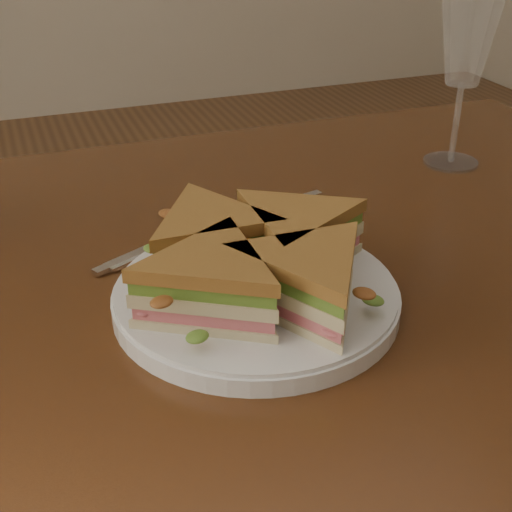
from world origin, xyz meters
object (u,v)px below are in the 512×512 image
Objects in this scene: sandwich_wedges at (256,261)px; table at (224,364)px; plate at (256,298)px; knife at (175,239)px; wine_glass at (467,43)px; spoon at (222,221)px.

table is at bearing 105.58° from sandwich_wedges.
sandwich_wedges is (0.00, -0.00, 0.04)m from plate.
knife is (-0.04, 0.14, -0.04)m from sandwich_wedges.
sandwich_wedges reaches higher than plate.
wine_glass is (0.36, 0.23, 0.11)m from sandwich_wedges.
wine_glass is (0.37, 0.18, 0.25)m from table.
spoon reaches higher than knife.
sandwich_wedges is at bearing -57.99° from plate.
table is 0.15m from sandwich_wedges.
spoon is at bearing -6.93° from knife.
wine_glass is at bearing -3.43° from spoon.
spoon is (0.02, 0.16, -0.04)m from sandwich_wedges.
plate is at bearing -111.97° from spoon.
knife is (-0.02, 0.09, 0.10)m from table.
sandwich_wedges is at bearing -147.23° from wine_glass.
sandwich_wedges reaches higher than table.
table is at bearing -103.17° from knife.
wine_glass is at bearing 32.77° from plate.
wine_glass reaches higher than spoon.
wine_glass is (0.36, 0.23, 0.15)m from plate.
sandwich_wedges is 0.17m from spoon.
wine_glass is at bearing 25.39° from table.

